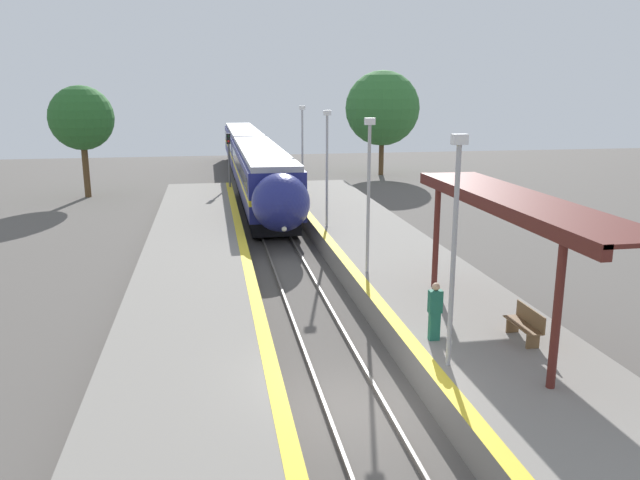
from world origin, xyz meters
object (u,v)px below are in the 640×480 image
object	(u,v)px
railway_signal	(229,160)
lamppost_farthest	(302,146)
person_waiting	(435,311)
lamppost_near	(454,238)
train	(252,159)
platform_bench	(526,324)
lamppost_far	(327,161)
lamppost_mid	(369,186)

from	to	relation	value
railway_signal	lamppost_farthest	bearing A→B (deg)	-52.18
person_waiting	lamppost_farthest	size ratio (longest dim) A/B	0.29
railway_signal	lamppost_near	bearing A→B (deg)	-81.83
train	person_waiting	bearing A→B (deg)	-85.64
platform_bench	railway_signal	size ratio (longest dim) A/B	0.33
railway_signal	lamppost_far	world-z (taller)	lamppost_far
lamppost_near	lamppost_mid	size ratio (longest dim) A/B	1.00
lamppost_mid	railway_signal	bearing A→B (deg)	101.15
lamppost_far	lamppost_farthest	xyz separation A→B (m)	(0.00, 8.10, 0.00)
railway_signal	lamppost_near	distance (m)	30.14
train	platform_bench	size ratio (longest dim) A/B	28.74
lamppost_far	platform_bench	bearing A→B (deg)	-80.11
lamppost_mid	lamppost_far	xyz separation A→B (m)	(0.00, 8.10, 0.00)
person_waiting	lamppost_mid	size ratio (longest dim) A/B	0.29
person_waiting	lamppost_far	xyz separation A→B (m)	(-0.20, 14.64, 2.38)
railway_signal	lamppost_farthest	distance (m)	7.11
platform_bench	lamppost_mid	world-z (taller)	lamppost_mid
platform_bench	person_waiting	size ratio (longest dim) A/B	0.93
platform_bench	lamppost_far	distance (m)	15.55
train	person_waiting	distance (m)	33.89
platform_bench	lamppost_far	world-z (taller)	lamppost_far
lamppost_near	lamppost_farthest	xyz separation A→B (m)	(0.00, 24.29, 0.00)
railway_signal	lamppost_farthest	size ratio (longest dim) A/B	0.81
platform_bench	lamppost_farthest	xyz separation A→B (m)	(-2.63, 23.18, 2.74)
train	railway_signal	size ratio (longest dim) A/B	9.44
person_waiting	lamppost_near	world-z (taller)	lamppost_near
lamppost_near	lamppost_mid	distance (m)	8.10
person_waiting	lamppost_far	world-z (taller)	lamppost_far
lamppost_near	lamppost_mid	world-z (taller)	same
railway_signal	lamppost_far	size ratio (longest dim) A/B	0.81
train	lamppost_farthest	size ratio (longest dim) A/B	7.67
lamppost_far	railway_signal	bearing A→B (deg)	107.45
lamppost_mid	lamppost_far	distance (m)	8.10
railway_signal	lamppost_far	xyz separation A→B (m)	(4.28, -13.61, 1.33)
railway_signal	lamppost_mid	size ratio (longest dim) A/B	0.81
railway_signal	lamppost_mid	distance (m)	22.17
person_waiting	platform_bench	bearing A→B (deg)	-10.26
person_waiting	railway_signal	xyz separation A→B (m)	(-4.48, 28.25, 1.04)
lamppost_far	train	bearing A→B (deg)	97.07
lamppost_near	lamppost_farthest	size ratio (longest dim) A/B	1.00
train	lamppost_near	size ratio (longest dim) A/B	7.67
train	person_waiting	xyz separation A→B (m)	(2.58, -33.79, -0.49)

